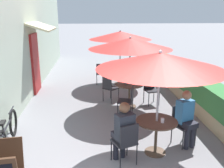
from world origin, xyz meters
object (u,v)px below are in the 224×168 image
object	(u,v)px
patio_table_near	(156,129)
coffee_cup_far	(119,65)
cafe_chair_near_left	(126,140)
bicycle_leaning	(8,133)
patio_table_far	(120,71)
patio_umbrella_near	(160,61)
cafe_chair_mid_right	(151,88)
coffee_cup_near	(162,120)
patio_umbrella_far	(120,35)
cafe_chair_mid_back	(109,86)
cafe_chair_far_left	(138,71)
cafe_chair_mid_left	(128,99)
seated_patron_near_right	(186,116)
seated_patron_near_left	(123,130)
patio_table_mid	(129,90)
coffee_cup_mid	(126,82)
cafe_chair_near_right	(182,121)
cafe_chair_far_right	(101,72)
patio_umbrella_mid	(130,43)

from	to	relation	value
patio_table_near	coffee_cup_far	bearing A→B (deg)	92.07
cafe_chair_near_left	bicycle_leaning	distance (m)	2.59
cafe_chair_near_left	patio_table_far	bearing A→B (deg)	61.73
patio_umbrella_near	cafe_chair_mid_right	size ratio (longest dim) A/B	2.80
bicycle_leaning	coffee_cup_near	bearing A→B (deg)	-15.13
patio_umbrella_far	patio_table_near	bearing A→B (deg)	-88.28
cafe_chair_mid_right	cafe_chair_mid_back	distance (m)	1.32
cafe_chair_mid_back	cafe_chair_far_left	xyz separation A→B (m)	(1.34, 2.14, 0.00)
cafe_chair_mid_right	cafe_chair_mid_back	size ratio (longest dim) A/B	1.00
patio_umbrella_near	cafe_chair_mid_left	distance (m)	2.40
cafe_chair_mid_left	patio_table_far	size ratio (longest dim) A/B	1.04
patio_table_far	coffee_cup_far	distance (m)	0.23
coffee_cup_near	coffee_cup_far	size ratio (longest dim) A/B	1.00
seated_patron_near_right	cafe_chair_mid_back	distance (m)	3.23
seated_patron_near_left	bicycle_leaning	size ratio (longest dim) A/B	0.72
coffee_cup_far	bicycle_leaning	xyz separation A→B (m)	(-2.92, -4.80, -0.43)
patio_table_far	patio_table_mid	bearing A→B (deg)	-90.06
patio_table_mid	cafe_chair_mid_left	xyz separation A→B (m)	(-0.14, -0.75, -0.03)
patio_table_near	cafe_chair_near_left	size ratio (longest dim) A/B	0.96
coffee_cup_mid	patio_umbrella_far	bearing A→B (deg)	87.74
cafe_chair_near_right	patio_umbrella_far	size ratio (longest dim) A/B	0.36
coffee_cup_far	bicycle_leaning	world-z (taller)	coffee_cup_far
coffee_cup_near	cafe_chair_far_right	bearing A→B (deg)	100.82
cafe_chair_near_right	coffee_cup_mid	bearing A→B (deg)	-91.39
seated_patron_near_right	coffee_cup_near	world-z (taller)	seated_patron_near_right
patio_table_near	patio_umbrella_far	world-z (taller)	patio_umbrella_far
coffee_cup_near	coffee_cup_mid	distance (m)	2.81
coffee_cup_near	patio_umbrella_far	world-z (taller)	patio_umbrella_far
cafe_chair_far_left	seated_patron_near_right	bearing A→B (deg)	92.23
patio_umbrella_near	bicycle_leaning	xyz separation A→B (m)	(-3.11, 0.48, -1.61)
cafe_chair_near_right	coffee_cup_near	world-z (taller)	cafe_chair_near_right
patio_umbrella_far	cafe_chair_far_left	size ratio (longest dim) A/B	2.80
seated_patron_near_right	patio_table_mid	bearing A→B (deg)	-92.95
cafe_chair_mid_right	patio_table_far	world-z (taller)	cafe_chair_mid_right
patio_table_mid	cafe_chair_far_left	distance (m)	2.75
patio_table_mid	seated_patron_near_right	bearing A→B (deg)	-69.90
patio_table_near	cafe_chair_mid_right	xyz separation A→B (m)	(0.56, 2.90, -0.03)
patio_umbrella_near	coffee_cup_mid	world-z (taller)	patio_umbrella_near
patio_umbrella_near	cafe_chair_near_left	size ratio (longest dim) A/B	2.80
cafe_chair_near_right	patio_umbrella_mid	xyz separation A→B (m)	(-0.83, 2.28, 1.43)
seated_patron_near_right	cafe_chair_mid_left	size ratio (longest dim) A/B	1.44
seated_patron_near_left	cafe_chair_far_right	bearing A→B (deg)	69.11
cafe_chair_mid_right	patio_umbrella_far	world-z (taller)	patio_umbrella_far
patio_umbrella_mid	cafe_chair_mid_back	distance (m)	1.62
patio_umbrella_mid	cafe_chair_near_right	bearing A→B (deg)	-70.03
cafe_chair_near_right	patio_umbrella_far	distance (m)	5.13
cafe_chair_mid_back	seated_patron_near_left	bearing A→B (deg)	-42.99
patio_table_near	bicycle_leaning	xyz separation A→B (m)	(-3.11, 0.48, -0.21)
patio_table_near	cafe_chair_near_right	distance (m)	0.76
patio_table_far	patio_umbrella_mid	bearing A→B (deg)	-90.06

